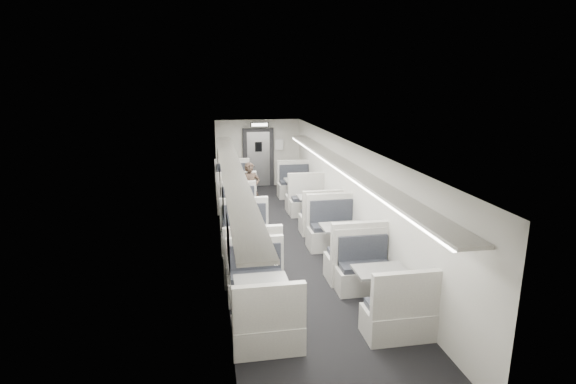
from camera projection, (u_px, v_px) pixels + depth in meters
name	position (u px, v px, depth m)	size (l,w,h in m)	color
room	(287.00, 195.00, 10.37)	(3.24, 12.24, 2.64)	black
booth_left_a	(235.00, 191.00, 13.96)	(1.14, 2.32, 1.24)	#A7A39D
booth_left_b	(241.00, 217.00, 11.53)	(1.00, 2.03, 1.08)	#A7A39D
booth_left_c	(249.00, 247.00, 9.37)	(1.10, 2.24, 1.20)	#A7A39D
booth_left_d	(261.00, 300.00, 7.18)	(1.03, 2.08, 1.11)	#A7A39D
booth_right_a	(300.00, 191.00, 14.00)	(1.10, 2.23, 1.19)	#A7A39D
booth_right_b	(314.00, 209.00, 12.12)	(1.06, 2.16, 1.15)	#A7A39D
booth_right_c	(343.00, 244.00, 9.52)	(1.15, 2.33, 1.25)	#A7A39D
booth_right_d	(380.00, 290.00, 7.53)	(1.06, 2.14, 1.15)	#A7A39D
passenger	(250.00, 189.00, 12.76)	(0.55, 0.36, 1.52)	black
window_a	(218.00, 164.00, 13.33)	(0.02, 1.18, 0.84)	black
window_b	(220.00, 180.00, 11.23)	(0.02, 1.18, 0.84)	black
window_c	(223.00, 203.00, 9.13)	(0.02, 1.18, 0.84)	black
window_d	(228.00, 241.00, 7.03)	(0.02, 1.18, 0.84)	black
luggage_rack_left	(232.00, 169.00, 9.70)	(0.46, 10.40, 0.09)	#A7A39D
luggage_rack_right	(343.00, 165.00, 10.12)	(0.46, 10.40, 0.09)	#A7A39D
vestibule_door	(258.00, 158.00, 16.07)	(1.10, 0.13, 2.10)	black
exit_sign	(259.00, 125.00, 15.30)	(0.62, 0.12, 0.16)	black
wall_notice	(279.00, 145.00, 16.08)	(0.32, 0.02, 0.40)	silver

